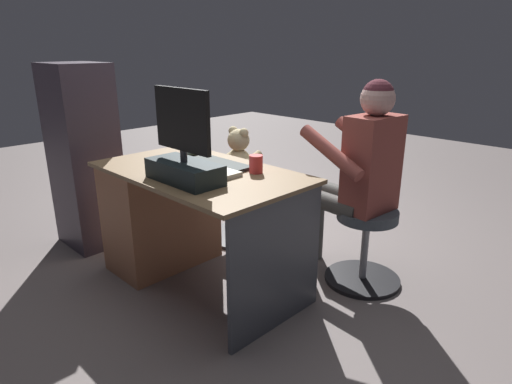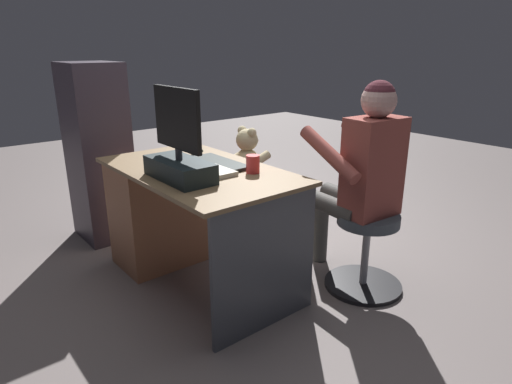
% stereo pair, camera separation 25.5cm
% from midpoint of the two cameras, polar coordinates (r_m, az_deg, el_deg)
% --- Properties ---
extents(ground_plane, '(10.00, 10.00, 0.00)m').
position_cam_midpoint_polar(ground_plane, '(2.97, 1.66, -9.27)').
color(ground_plane, '#6A605E').
extents(desk, '(1.24, 0.72, 0.72)m').
position_cam_midpoint_polar(desk, '(2.85, -8.19, -2.21)').
color(desk, brown).
rests_on(desk, ground_plane).
extents(monitor, '(0.43, 0.20, 0.47)m').
position_cam_midpoint_polar(monitor, '(2.26, -6.86, 4.70)').
color(monitor, black).
rests_on(monitor, desk).
extents(keyboard, '(0.42, 0.14, 0.02)m').
position_cam_midpoint_polar(keyboard, '(2.57, -1.86, 3.85)').
color(keyboard, black).
rests_on(keyboard, desk).
extents(computer_mouse, '(0.06, 0.10, 0.04)m').
position_cam_midpoint_polar(computer_mouse, '(2.82, -5.21, 5.26)').
color(computer_mouse, '#232D26').
rests_on(computer_mouse, desk).
extents(cup, '(0.07, 0.07, 0.10)m').
position_cam_midpoint_polar(cup, '(2.39, 2.65, 3.63)').
color(cup, red).
rests_on(cup, desk).
extents(tv_remote, '(0.09, 0.16, 0.02)m').
position_cam_midpoint_polar(tv_remote, '(2.50, -7.15, 3.26)').
color(tv_remote, black).
rests_on(tv_remote, desk).
extents(notebook_binder, '(0.22, 0.30, 0.02)m').
position_cam_midpoint_polar(notebook_binder, '(2.33, -3.75, 2.29)').
color(notebook_binder, beige).
rests_on(notebook_binder, desk).
extents(office_chair_teddy, '(0.50, 0.50, 0.47)m').
position_cam_midpoint_polar(office_chair_teddy, '(3.26, 1.11, -1.76)').
color(office_chair_teddy, black).
rests_on(office_chair_teddy, ground_plane).
extents(teddy_bear, '(0.27, 0.27, 0.37)m').
position_cam_midpoint_polar(teddy_bear, '(3.15, 1.34, 4.74)').
color(teddy_bear, '#CCBA8A').
rests_on(teddy_bear, office_chair_teddy).
extents(visitor_chair, '(0.46, 0.46, 0.47)m').
position_cam_midpoint_polar(visitor_chair, '(2.69, 16.84, -6.92)').
color(visitor_chair, black).
rests_on(visitor_chair, ground_plane).
extents(person, '(0.57, 0.51, 1.22)m').
position_cam_midpoint_polar(person, '(2.58, 16.03, 2.73)').
color(person, brown).
rests_on(person, ground_plane).
extents(equipment_rack, '(0.44, 0.36, 1.28)m').
position_cam_midpoint_polar(equipment_rack, '(3.34, -17.86, 4.79)').
color(equipment_rack, '#332C36').
rests_on(equipment_rack, ground_plane).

